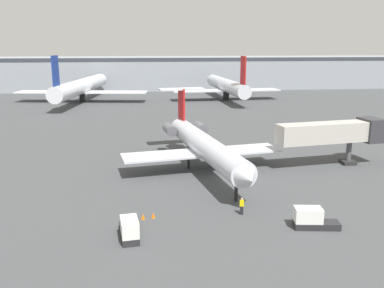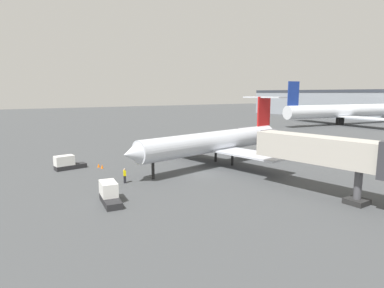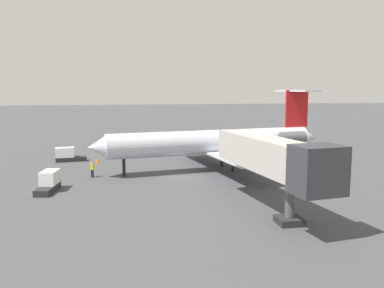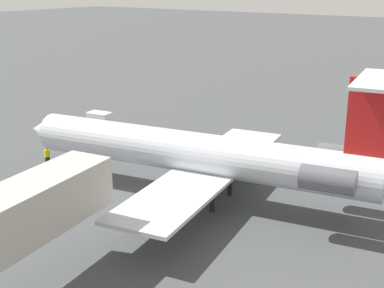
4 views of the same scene
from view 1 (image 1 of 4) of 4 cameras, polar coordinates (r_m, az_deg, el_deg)
ground_plane at (r=49.79m, az=5.59°, el=-5.20°), size 400.00×400.00×0.10m
regional_jet at (r=52.97m, az=1.53°, el=-0.02°), size 21.16×29.33×9.55m
jet_bridge at (r=58.22m, az=19.39°, el=1.50°), size 15.10×5.02×6.20m
ground_crew_marshaller at (r=40.27m, az=6.89°, el=-8.50°), size 0.45×0.34×1.69m
baggage_tug_lead at (r=35.68m, az=-8.66°, el=-11.61°), size 1.88×4.14×1.90m
baggage_tug_trailing at (r=38.71m, az=16.23°, el=-9.94°), size 4.16×1.97×1.90m
traffic_cone_near at (r=39.43m, az=-6.78°, el=-9.91°), size 0.36×0.36×0.55m
traffic_cone_mid at (r=39.59m, az=-5.39°, el=-9.77°), size 0.36×0.36×0.55m
terminal_building at (r=155.72m, az=-2.98°, el=9.84°), size 179.93×22.51×11.47m
parked_airliner_west_end at (r=121.39m, az=-15.03°, el=7.65°), size 37.25×43.90×13.46m
parked_airliner_west_mid at (r=122.16m, az=4.78°, el=8.02°), size 31.74×37.61×13.12m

